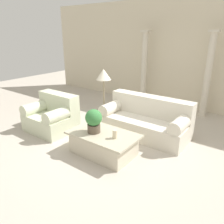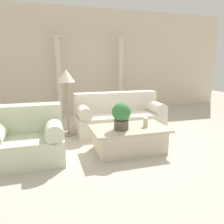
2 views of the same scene
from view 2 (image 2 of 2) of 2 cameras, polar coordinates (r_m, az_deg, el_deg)
The scene contains 10 objects.
ground_plane at distance 4.23m, azimuth 1.43°, elevation -8.51°, with size 16.00×16.00×0.00m, color #BCB2A3.
wall_back at distance 7.19m, azimuth -7.08°, elevation 13.10°, with size 10.00×0.06×3.20m.
sofa_long at distance 5.07m, azimuth 1.74°, elevation -0.83°, with size 1.98×0.88×0.86m.
loveseat at distance 3.76m, azimuth -21.30°, elevation -6.29°, with size 1.11×0.88×0.86m.
coffee_table at distance 3.89m, azimuth 4.52°, elevation -7.02°, with size 1.32×0.79×0.43m.
potted_plant at distance 3.64m, azimuth 2.45°, elevation -0.79°, with size 0.32×0.32×0.46m.
pillar_candle at distance 3.89m, azimuth 8.79°, elevation -2.64°, with size 0.09×0.09×0.16m.
floor_lamp at distance 4.64m, azimuth -11.87°, elevation 8.06°, with size 0.36×0.36×1.41m.
column_left at distance 6.70m, azimuth -13.72°, elevation 9.25°, with size 0.25×0.25×2.30m.
column_right at distance 7.08m, azimuth 2.26°, elevation 9.75°, with size 0.25×0.25×2.30m.
Camera 2 is at (-1.25, -3.75, 1.52)m, focal length 35.00 mm.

